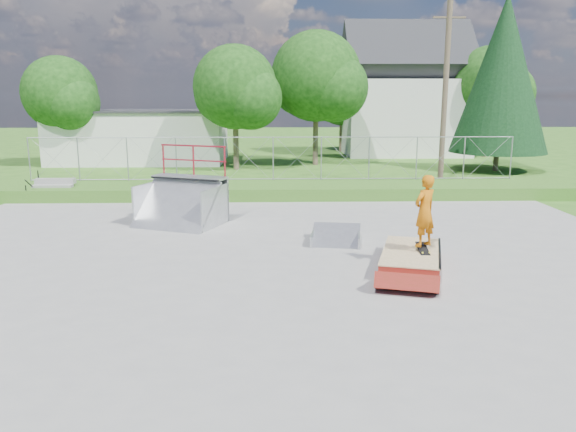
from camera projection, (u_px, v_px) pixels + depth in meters
name	position (u px, v px, depth m)	size (l,w,h in m)	color
ground	(275.00, 266.00, 13.28)	(120.00, 120.00, 0.00)	#31631C
concrete_pad	(275.00, 265.00, 13.28)	(20.00, 16.00, 0.04)	gray
grass_berm	(273.00, 190.00, 22.51)	(24.00, 3.00, 0.50)	#31631C
grind_box	(411.00, 259.00, 13.15)	(2.00, 2.94, 0.40)	maroon
quarter_pipe	(178.00, 187.00, 17.18)	(2.41, 2.04, 2.41)	#A3A6AB
flat_bank_ramp	(336.00, 236.00, 15.26)	(1.31, 1.40, 0.40)	#A3A6AB
skateboard	(423.00, 249.00, 13.10)	(0.22, 0.80, 0.02)	black
skater	(425.00, 214.00, 12.92)	(0.61, 0.40, 1.67)	#BF620B
concrete_stairs	(52.00, 191.00, 21.45)	(1.50, 1.60, 0.80)	gray
chain_link_fence	(273.00, 159.00, 23.25)	(20.00, 0.06, 1.80)	#92949A
utility_building_flat	(142.00, 137.00, 34.24)	(10.00, 6.00, 3.00)	silver
gable_house	(404.00, 98.00, 38.15)	(8.40, 6.08, 8.94)	silver
utility_pole	(445.00, 95.00, 24.39)	(0.24, 0.24, 8.00)	brown
tree_left_near	(239.00, 90.00, 29.77)	(4.76, 4.48, 6.65)	brown
tree_center	(321.00, 80.00, 31.71)	(5.44, 5.12, 7.60)	brown
tree_left_far	(63.00, 96.00, 31.51)	(4.42, 4.16, 6.18)	brown
tree_right_far	(494.00, 87.00, 36.02)	(5.10, 4.80, 7.12)	brown
tree_back_mid	(345.00, 101.00, 39.90)	(4.08, 3.84, 5.70)	brown
conifer_tree	(503.00, 74.00, 29.19)	(5.04, 5.04, 9.10)	brown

